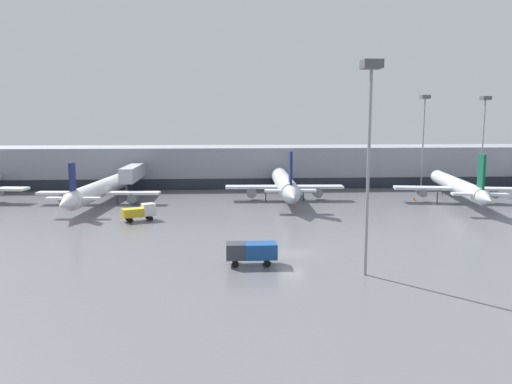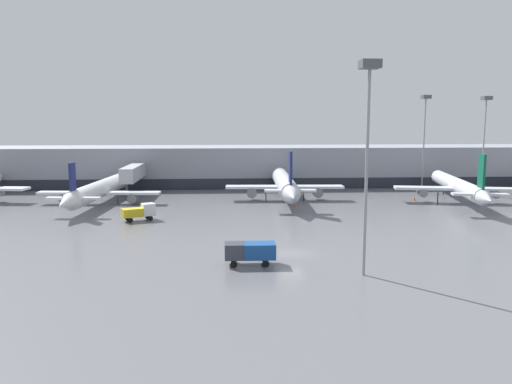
# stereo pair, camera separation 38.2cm
# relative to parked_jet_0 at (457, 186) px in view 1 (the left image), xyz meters

# --- Properties ---
(ground_plane) EXTENTS (320.00, 320.00, 0.00)m
(ground_plane) POSITION_rel_parked_jet_0_xyz_m (-34.73, -33.01, -3.15)
(ground_plane) COLOR slate
(terminal_building) EXTENTS (160.00, 31.30, 9.00)m
(terminal_building) POSITION_rel_parked_jet_0_xyz_m (-34.85, 28.90, 1.35)
(terminal_building) COLOR gray
(terminal_building) RESTS_ON ground_plane
(parked_jet_0) EXTENTS (22.57, 36.13, 9.75)m
(parked_jet_0) POSITION_rel_parked_jet_0_xyz_m (0.00, 0.00, 0.00)
(parked_jet_0) COLOR silver
(parked_jet_0) RESTS_ON ground_plane
(parked_jet_1) EXTENTS (22.09, 35.98, 8.50)m
(parked_jet_1) POSITION_rel_parked_jet_0_xyz_m (-64.97, 2.89, -0.56)
(parked_jet_1) COLOR white
(parked_jet_1) RESTS_ON ground_plane
(parked_jet_3) EXTENTS (22.22, 36.97, 10.04)m
(parked_jet_3) POSITION_rel_parked_jet_0_xyz_m (-31.13, 5.06, 0.01)
(parked_jet_3) COLOR silver
(parked_jet_3) RESTS_ON ground_plane
(service_truck_0) EXTENTS (5.12, 3.68, 2.52)m
(service_truck_0) POSITION_rel_parked_jet_0_xyz_m (-55.10, -12.93, -1.74)
(service_truck_0) COLOR gold
(service_truck_0) RESTS_ON ground_plane
(service_truck_1) EXTENTS (5.26, 2.19, 2.32)m
(service_truck_1) POSITION_rel_parked_jet_0_xyz_m (-39.67, -37.17, -1.68)
(service_truck_1) COLOR #19478C
(service_truck_1) RESTS_ON ground_plane
(traffic_cone_0) EXTENTS (0.43, 0.43, 0.55)m
(traffic_cone_0) POSITION_rel_parked_jet_0_xyz_m (-29.99, -2.10, -2.87)
(traffic_cone_0) COLOR orange
(traffic_cone_0) RESTS_ON ground_plane
(traffic_cone_1) EXTENTS (0.40, 0.40, 0.74)m
(traffic_cone_1) POSITION_rel_parked_jet_0_xyz_m (-6.73, 3.22, -2.78)
(traffic_cone_1) COLOR orange
(traffic_cone_1) RESTS_ON ground_plane
(apron_light_mast_1) EXTENTS (1.80, 1.80, 20.37)m
(apron_light_mast_1) POSITION_rel_parked_jet_0_xyz_m (0.65, 18.27, 12.70)
(apron_light_mast_1) COLOR gray
(apron_light_mast_1) RESTS_ON ground_plane
(apron_light_mast_2) EXTENTS (1.80, 1.80, 20.03)m
(apron_light_mast_2) POSITION_rel_parked_jet_0_xyz_m (12.52, 15.46, 12.47)
(apron_light_mast_2) COLOR gray
(apron_light_mast_2) RESTS_ON ground_plane
(apron_light_mast_3) EXTENTS (1.80, 1.80, 20.40)m
(apron_light_mast_3) POSITION_rel_parked_jet_0_xyz_m (-28.85, -41.33, 12.72)
(apron_light_mast_3) COLOR gray
(apron_light_mast_3) RESTS_ON ground_plane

